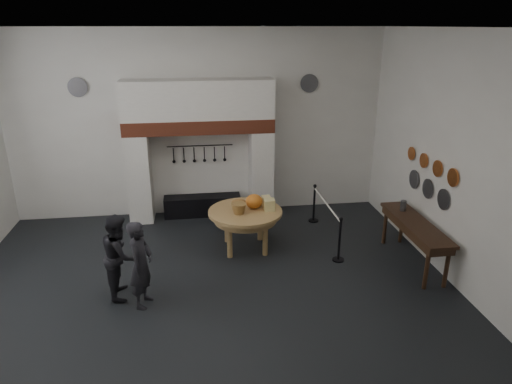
{
  "coord_description": "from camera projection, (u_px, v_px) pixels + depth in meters",
  "views": [
    {
      "loc": [
        -0.13,
        -7.03,
        4.54
      ],
      "look_at": [
        1.06,
        1.55,
        1.35
      ],
      "focal_mm": 32.0,
      "sensor_mm": 36.0,
      "label": 1
    }
  ],
  "objects": [
    {
      "name": "floor",
      "position": [
        209.0,
        296.0,
        8.12
      ],
      "size": [
        9.0,
        8.0,
        0.02
      ],
      "primitive_type": "cube",
      "color": "black",
      "rests_on": "ground"
    },
    {
      "name": "ceiling",
      "position": [
        198.0,
        27.0,
        6.56
      ],
      "size": [
        9.0,
        8.0,
        0.02
      ],
      "primitive_type": "cube",
      "color": "silver",
      "rests_on": "wall_back"
    },
    {
      "name": "wall_back",
      "position": [
        199.0,
        125.0,
        11.06
      ],
      "size": [
        9.0,
        0.02,
        4.5
      ],
      "primitive_type": "cube",
      "color": "silver",
      "rests_on": "floor"
    },
    {
      "name": "wall_front",
      "position": [
        220.0,
        331.0,
        3.62
      ],
      "size": [
        9.0,
        0.02,
        4.5
      ],
      "primitive_type": "cube",
      "color": "silver",
      "rests_on": "floor"
    },
    {
      "name": "wall_right",
      "position": [
        464.0,
        165.0,
        7.92
      ],
      "size": [
        0.02,
        8.0,
        4.5
      ],
      "primitive_type": "cube",
      "color": "silver",
      "rests_on": "floor"
    },
    {
      "name": "chimney_pier_left",
      "position": [
        140.0,
        178.0,
        10.95
      ],
      "size": [
        0.55,
        0.7,
        2.15
      ],
      "primitive_type": "cube",
      "color": "silver",
      "rests_on": "floor"
    },
    {
      "name": "chimney_pier_right",
      "position": [
        261.0,
        173.0,
        11.33
      ],
      "size": [
        0.55,
        0.7,
        2.15
      ],
      "primitive_type": "cube",
      "color": "silver",
      "rests_on": "floor"
    },
    {
      "name": "hearth_brick_band",
      "position": [
        199.0,
        125.0,
        10.71
      ],
      "size": [
        3.5,
        0.72,
        0.32
      ],
      "primitive_type": "cube",
      "color": "#9E442B",
      "rests_on": "chimney_pier_left"
    },
    {
      "name": "chimney_hood",
      "position": [
        198.0,
        99.0,
        10.5
      ],
      "size": [
        3.5,
        0.7,
        0.9
      ],
      "primitive_type": "cube",
      "color": "silver",
      "rests_on": "hearth_brick_band"
    },
    {
      "name": "iron_range",
      "position": [
        203.0,
        206.0,
        11.49
      ],
      "size": [
        1.9,
        0.45,
        0.5
      ],
      "primitive_type": "cube",
      "color": "black",
      "rests_on": "floor"
    },
    {
      "name": "utensil_rail",
      "position": [
        200.0,
        146.0,
        11.16
      ],
      "size": [
        1.6,
        0.02,
        0.02
      ],
      "primitive_type": "cylinder",
      "rotation": [
        0.0,
        1.57,
        0.0
      ],
      "color": "black",
      "rests_on": "wall_back"
    },
    {
      "name": "work_table",
      "position": [
        245.0,
        212.0,
        9.57
      ],
      "size": [
        1.57,
        1.57,
        0.07
      ],
      "primitive_type": "cylinder",
      "rotation": [
        0.0,
        0.0,
        0.01
      ],
      "color": "tan",
      "rests_on": "floor"
    },
    {
      "name": "pumpkin",
      "position": [
        254.0,
        201.0,
        9.62
      ],
      "size": [
        0.36,
        0.36,
        0.31
      ],
      "primitive_type": "ellipsoid",
      "color": "#D8601E",
      "rests_on": "work_table"
    },
    {
      "name": "cheese_block_big",
      "position": [
        269.0,
        205.0,
        9.53
      ],
      "size": [
        0.22,
        0.22,
        0.24
      ],
      "primitive_type": "cube",
      "color": "#D2C67D",
      "rests_on": "work_table"
    },
    {
      "name": "cheese_block_small",
      "position": [
        266.0,
        201.0,
        9.82
      ],
      "size": [
        0.18,
        0.18,
        0.2
      ],
      "primitive_type": "cube",
      "color": "#DDCB84",
      "rests_on": "work_table"
    },
    {
      "name": "wicker_basket",
      "position": [
        239.0,
        209.0,
        9.36
      ],
      "size": [
        0.32,
        0.32,
        0.22
      ],
      "primitive_type": "cone",
      "rotation": [
        3.14,
        0.0,
        0.01
      ],
      "color": "olive",
      "rests_on": "work_table"
    },
    {
      "name": "bread_loaf",
      "position": [
        239.0,
        202.0,
        9.85
      ],
      "size": [
        0.31,
        0.18,
        0.13
      ],
      "primitive_type": "ellipsoid",
      "color": "olive",
      "rests_on": "work_table"
    },
    {
      "name": "visitor_near",
      "position": [
        141.0,
        264.0,
        7.62
      ],
      "size": [
        0.51,
        0.64,
        1.55
      ],
      "primitive_type": "imported",
      "rotation": [
        0.0,
        0.0,
        1.3
      ],
      "color": "black",
      "rests_on": "floor"
    },
    {
      "name": "visitor_far",
      "position": [
        120.0,
        255.0,
        7.94
      ],
      "size": [
        0.61,
        0.77,
        1.52
      ],
      "primitive_type": "imported",
      "rotation": [
        0.0,
        0.0,
        1.62
      ],
      "color": "black",
      "rests_on": "floor"
    },
    {
      "name": "side_table",
      "position": [
        416.0,
        224.0,
        8.93
      ],
      "size": [
        0.55,
        2.2,
        0.06
      ],
      "primitive_type": "cube",
      "color": "#3A2415",
      "rests_on": "floor"
    },
    {
      "name": "pewter_jug",
      "position": [
        403.0,
        206.0,
        9.44
      ],
      "size": [
        0.12,
        0.12,
        0.22
      ],
      "primitive_type": "cylinder",
      "color": "#535358",
      "rests_on": "side_table"
    },
    {
      "name": "copper_pan_a",
      "position": [
        453.0,
        178.0,
        8.21
      ],
      "size": [
        0.03,
        0.34,
        0.34
      ],
      "primitive_type": "cylinder",
      "rotation": [
        0.0,
        1.57,
        0.0
      ],
      "color": "#C6662D",
      "rests_on": "wall_right"
    },
    {
      "name": "copper_pan_b",
      "position": [
        438.0,
        169.0,
        8.72
      ],
      "size": [
        0.03,
        0.32,
        0.32
      ],
      "primitive_type": "cylinder",
      "rotation": [
        0.0,
        1.57,
        0.0
      ],
      "color": "#C6662D",
      "rests_on": "wall_right"
    },
    {
      "name": "copper_pan_c",
      "position": [
        424.0,
        161.0,
        9.23
      ],
      "size": [
        0.03,
        0.3,
        0.3
      ],
      "primitive_type": "cylinder",
      "rotation": [
        0.0,
        1.57,
        0.0
      ],
      "color": "#C6662D",
      "rests_on": "wall_right"
    },
    {
      "name": "copper_pan_d",
      "position": [
        411.0,
        153.0,
        9.74
      ],
      "size": [
        0.03,
        0.28,
        0.28
      ],
      "primitive_type": "cylinder",
      "rotation": [
        0.0,
        1.57,
        0.0
      ],
      "color": "#C6662D",
      "rests_on": "wall_right"
    },
    {
      "name": "pewter_plate_left",
      "position": [
        443.0,
        199.0,
        8.56
      ],
      "size": [
        0.03,
        0.4,
        0.4
      ],
      "primitive_type": "cylinder",
      "rotation": [
        0.0,
        1.57,
        0.0
      ],
      "color": "#4C4C51",
      "rests_on": "wall_right"
    },
    {
      "name": "pewter_plate_mid",
      "position": [
        428.0,
        189.0,
        9.12
      ],
      "size": [
        0.03,
        0.4,
        0.4
      ],
      "primitive_type": "cylinder",
      "rotation": [
        0.0,
        1.57,
        0.0
      ],
      "color": "#4C4C51",
      "rests_on": "wall_right"
    },
    {
      "name": "pewter_plate_right",
      "position": [
        414.0,
        179.0,
        9.68
      ],
      "size": [
        0.03,
        0.4,
        0.4
      ],
      "primitive_type": "cylinder",
      "rotation": [
        0.0,
        1.57,
        0.0
      ],
      "color": "#4C4C51",
      "rests_on": "wall_right"
    },
    {
      "name": "pewter_plate_back_left",
      "position": [
        78.0,
        87.0,
        10.35
      ],
      "size": [
        0.44,
        0.03,
        0.44
      ],
      "primitive_type": "cylinder",
      "rotation": [
        1.57,
        0.0,
        0.0
      ],
      "color": "#4C4C51",
      "rests_on": "wall_back"
    },
    {
      "name": "pewter_plate_back_right",
      "position": [
        309.0,
        83.0,
        11.04
      ],
      "size": [
        0.44,
        0.03,
        0.44
      ],
      "primitive_type": "cylinder",
      "rotation": [
        1.57,
        0.0,
        0.0
      ],
      "color": "#4C4C51",
      "rests_on": "wall_back"
    },
    {
      "name": "barrier_post_near",
      "position": [
        340.0,
        241.0,
        9.18
      ],
      "size": [
        0.05,
        0.05,
        0.9
      ],
      "primitive_type": "cylinder",
      "color": "black",
      "rests_on": "floor"
    },
    {
      "name": "barrier_post_far",
      "position": [
        314.0,
        204.0,
        11.04
      ],
      "size": [
        0.05,
        0.05,
        0.9
      ],
      "primitive_type": "cylinder",
      "color": "black",
      "rests_on": "floor"
    },
    {
      "name": "barrier_rope",
      "position": [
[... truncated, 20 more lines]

